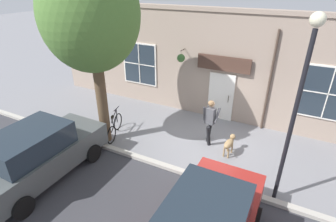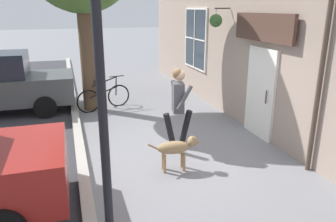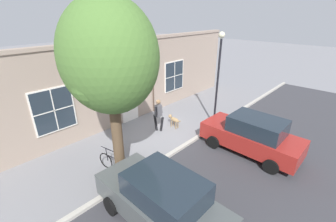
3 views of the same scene
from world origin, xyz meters
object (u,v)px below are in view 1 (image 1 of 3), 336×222
object	(u,v)px
pedestrian_walking	(210,118)
parked_car_nearest_curb	(37,154)
dog_on_leash	(229,143)
leaning_bicycle	(115,127)
street_tree_by_curb	(90,18)
street_lamp	(300,93)

from	to	relation	value
pedestrian_walking	parked_car_nearest_curb	xyz separation A→B (m)	(4.22, -4.05, -0.22)
dog_on_leash	leaning_bicycle	distance (m)	4.46
leaning_bicycle	pedestrian_walking	bearing A→B (deg)	108.18
pedestrian_walking	street_tree_by_curb	world-z (taller)	street_tree_by_curb
parked_car_nearest_curb	street_lamp	distance (m)	7.48
parked_car_nearest_curb	street_tree_by_curb	bearing A→B (deg)	172.37
street_tree_by_curb	parked_car_nearest_curb	distance (m)	4.51
pedestrian_walking	leaning_bicycle	world-z (taller)	pedestrian_walking
pedestrian_walking	dog_on_leash	distance (m)	1.12
pedestrian_walking	dog_on_leash	world-z (taller)	pedestrian_walking
dog_on_leash	street_lamp	world-z (taller)	street_lamp
pedestrian_walking	street_tree_by_curb	bearing A→B (deg)	-66.86
street_tree_by_curb	leaning_bicycle	bearing A→B (deg)	157.04
leaning_bicycle	parked_car_nearest_curb	xyz separation A→B (m)	(3.06, -0.53, 0.50)
street_tree_by_curb	parked_car_nearest_curb	xyz separation A→B (m)	(2.64, -0.35, -3.64)
dog_on_leash	leaning_bicycle	xyz separation A→B (m)	(0.83, -4.38, -0.08)
street_tree_by_curb	street_lamp	xyz separation A→B (m)	(0.24, 6.31, -1.24)
parked_car_nearest_curb	street_lamp	world-z (taller)	street_lamp
pedestrian_walking	parked_car_nearest_curb	bearing A→B (deg)	-43.83
street_tree_by_curb	dog_on_leash	bearing A→B (deg)	105.41
parked_car_nearest_curb	street_lamp	size ratio (longest dim) A/B	0.85
dog_on_leash	leaning_bicycle	world-z (taller)	leaning_bicycle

